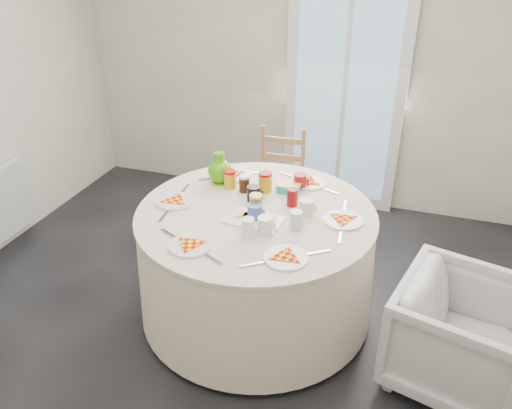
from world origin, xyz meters
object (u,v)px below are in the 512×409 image
(table, at_px, (256,263))
(armchair, at_px, (464,326))
(wooden_chair, at_px, (278,179))
(green_pitcher, at_px, (220,166))

(table, distance_m, armchair, 1.26)
(wooden_chair, height_order, armchair, wooden_chair)
(table, height_order, armchair, table)
(green_pitcher, bearing_deg, wooden_chair, 74.64)
(wooden_chair, bearing_deg, table, -83.59)
(green_pitcher, bearing_deg, table, -41.01)
(table, xyz_separation_m, wooden_chair, (-0.15, 1.03, 0.09))
(armchair, distance_m, green_pitcher, 1.74)
(wooden_chair, distance_m, green_pitcher, 0.85)
(table, relative_size, wooden_chair, 1.73)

